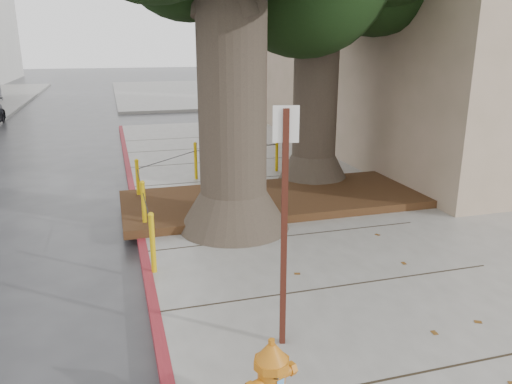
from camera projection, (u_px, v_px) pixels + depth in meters
ground at (302, 301)px, 6.92m from camera, size 140.00×140.00×0.00m
sidewalk_far at (229, 91)px, 36.10m from camera, size 16.00×20.00×0.15m
curb_red at (142, 245)px, 8.67m from camera, size 0.14×26.00×0.16m
planter_bed at (275, 199)px, 10.69m from camera, size 6.40×2.60×0.16m
building_side_white at (385, 26)px, 33.82m from camera, size 10.00×10.00×9.00m
building_side_grey at (414, 10)px, 40.51m from camera, size 12.00×14.00×12.00m
bollard_ring at (189, 180)px, 10.53m from camera, size 3.79×5.39×0.95m
fire_hydrant at (272, 384)px, 4.38m from camera, size 0.46×0.46×0.86m
signpost at (284, 217)px, 5.28m from camera, size 0.26×0.09×2.70m
car_silver at (248, 99)px, 26.34m from camera, size 3.49×1.44×1.18m
car_red at (349, 97)px, 27.63m from camera, size 3.52×1.41×1.14m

